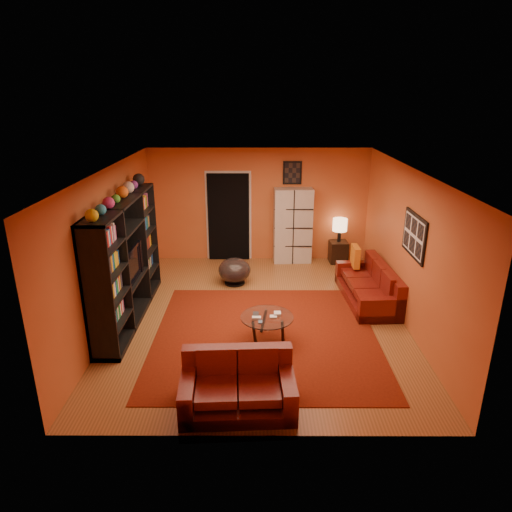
{
  "coord_description": "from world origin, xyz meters",
  "views": [
    {
      "loc": [
        -0.03,
        -7.27,
        3.77
      ],
      "look_at": [
        -0.06,
        0.1,
        1.1
      ],
      "focal_mm": 32.0,
      "sensor_mm": 36.0,
      "label": 1
    }
  ],
  "objects_px": {
    "entertainment_unit": "(126,261)",
    "coffee_table": "(267,319)",
    "table_lamp": "(340,225)",
    "bowl_chair": "(235,270)",
    "sofa": "(371,286)",
    "storage_cabinet": "(293,226)",
    "tv": "(128,265)",
    "loveseat": "(238,385)",
    "side_table": "(338,252)"
  },
  "relations": [
    {
      "from": "entertainment_unit",
      "to": "coffee_table",
      "type": "height_order",
      "value": "entertainment_unit"
    },
    {
      "from": "table_lamp",
      "to": "coffee_table",
      "type": "bearing_deg",
      "value": -115.73
    },
    {
      "from": "coffee_table",
      "to": "table_lamp",
      "type": "relative_size",
      "value": 1.53
    },
    {
      "from": "entertainment_unit",
      "to": "bowl_chair",
      "type": "distance_m",
      "value": 2.42
    },
    {
      "from": "coffee_table",
      "to": "sofa",
      "type": "bearing_deg",
      "value": 36.82
    },
    {
      "from": "entertainment_unit",
      "to": "storage_cabinet",
      "type": "xyz_separation_m",
      "value": [
        3.06,
        2.8,
        -0.19
      ]
    },
    {
      "from": "entertainment_unit",
      "to": "tv",
      "type": "relative_size",
      "value": 3.01
    },
    {
      "from": "entertainment_unit",
      "to": "table_lamp",
      "type": "bearing_deg",
      "value": 33.68
    },
    {
      "from": "tv",
      "to": "loveseat",
      "type": "height_order",
      "value": "tv"
    },
    {
      "from": "coffee_table",
      "to": "storage_cabinet",
      "type": "bearing_deg",
      "value": 79.73
    },
    {
      "from": "coffee_table",
      "to": "side_table",
      "type": "bearing_deg",
      "value": 64.27
    },
    {
      "from": "loveseat",
      "to": "bowl_chair",
      "type": "bearing_deg",
      "value": 0.3
    },
    {
      "from": "entertainment_unit",
      "to": "bowl_chair",
      "type": "relative_size",
      "value": 4.5
    },
    {
      "from": "loveseat",
      "to": "side_table",
      "type": "distance_m",
      "value": 5.59
    },
    {
      "from": "tv",
      "to": "bowl_chair",
      "type": "distance_m",
      "value": 2.42
    },
    {
      "from": "sofa",
      "to": "side_table",
      "type": "relative_size",
      "value": 3.96
    },
    {
      "from": "entertainment_unit",
      "to": "loveseat",
      "type": "xyz_separation_m",
      "value": [
        2.0,
        -2.42,
        -0.76
      ]
    },
    {
      "from": "tv",
      "to": "sofa",
      "type": "distance_m",
      "value": 4.48
    },
    {
      "from": "sofa",
      "to": "entertainment_unit",
      "type": "bearing_deg",
      "value": -174.53
    },
    {
      "from": "entertainment_unit",
      "to": "storage_cabinet",
      "type": "relative_size",
      "value": 1.73
    },
    {
      "from": "loveseat",
      "to": "coffee_table",
      "type": "bearing_deg",
      "value": -17.23
    },
    {
      "from": "entertainment_unit",
      "to": "coffee_table",
      "type": "distance_m",
      "value": 2.63
    },
    {
      "from": "tv",
      "to": "loveseat",
      "type": "relative_size",
      "value": 0.68
    },
    {
      "from": "storage_cabinet",
      "to": "table_lamp",
      "type": "height_order",
      "value": "storage_cabinet"
    },
    {
      "from": "tv",
      "to": "coffee_table",
      "type": "xyz_separation_m",
      "value": [
        2.35,
        -0.76,
        -0.63
      ]
    },
    {
      "from": "sofa",
      "to": "tv",
      "type": "bearing_deg",
      "value": -173.37
    },
    {
      "from": "sofa",
      "to": "storage_cabinet",
      "type": "distance_m",
      "value": 2.59
    },
    {
      "from": "tv",
      "to": "coffee_table",
      "type": "distance_m",
      "value": 2.54
    },
    {
      "from": "coffee_table",
      "to": "tv",
      "type": "bearing_deg",
      "value": 162.09
    },
    {
      "from": "tv",
      "to": "loveseat",
      "type": "bearing_deg",
      "value": -140.23
    },
    {
      "from": "storage_cabinet",
      "to": "side_table",
      "type": "distance_m",
      "value": 1.24
    },
    {
      "from": "side_table",
      "to": "loveseat",
      "type": "bearing_deg",
      "value": -112.4
    },
    {
      "from": "tv",
      "to": "storage_cabinet",
      "type": "distance_m",
      "value": 4.17
    },
    {
      "from": "loveseat",
      "to": "entertainment_unit",
      "type": "bearing_deg",
      "value": 36.5
    },
    {
      "from": "tv",
      "to": "storage_cabinet",
      "type": "bearing_deg",
      "value": -46.19
    },
    {
      "from": "tv",
      "to": "storage_cabinet",
      "type": "height_order",
      "value": "storage_cabinet"
    },
    {
      "from": "entertainment_unit",
      "to": "tv",
      "type": "distance_m",
      "value": 0.11
    },
    {
      "from": "entertainment_unit",
      "to": "loveseat",
      "type": "height_order",
      "value": "entertainment_unit"
    },
    {
      "from": "storage_cabinet",
      "to": "bowl_chair",
      "type": "relative_size",
      "value": 2.59
    },
    {
      "from": "sofa",
      "to": "bowl_chair",
      "type": "bearing_deg",
      "value": 160.0
    },
    {
      "from": "coffee_table",
      "to": "table_lamp",
      "type": "height_order",
      "value": "table_lamp"
    },
    {
      "from": "loveseat",
      "to": "storage_cabinet",
      "type": "distance_m",
      "value": 5.36
    },
    {
      "from": "sofa",
      "to": "storage_cabinet",
      "type": "bearing_deg",
      "value": 119.2
    },
    {
      "from": "bowl_chair",
      "to": "storage_cabinet",
      "type": "bearing_deg",
      "value": 46.1
    },
    {
      "from": "tv",
      "to": "coffee_table",
      "type": "bearing_deg",
      "value": -107.91
    },
    {
      "from": "tv",
      "to": "sofa",
      "type": "height_order",
      "value": "tv"
    },
    {
      "from": "sofa",
      "to": "bowl_chair",
      "type": "distance_m",
      "value": 2.75
    },
    {
      "from": "loveseat",
      "to": "storage_cabinet",
      "type": "bearing_deg",
      "value": -14.49
    },
    {
      "from": "table_lamp",
      "to": "loveseat",
      "type": "bearing_deg",
      "value": -112.4
    },
    {
      "from": "table_lamp",
      "to": "storage_cabinet",
      "type": "bearing_deg",
      "value": 177.33
    }
  ]
}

